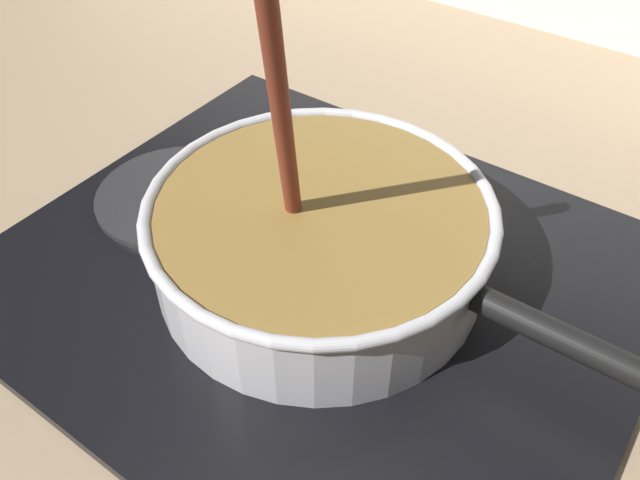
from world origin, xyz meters
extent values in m
cube|color=#9E8466|center=(0.00, 0.00, -0.02)|extent=(2.40, 1.60, 0.04)
cube|color=black|center=(-0.04, 0.17, 0.01)|extent=(0.56, 0.48, 0.01)
torus|color=#592D0C|center=(-0.04, 0.17, 0.02)|extent=(0.18, 0.18, 0.01)
cylinder|color=#262628|center=(-0.22, 0.17, 0.01)|extent=(0.16, 0.16, 0.01)
cylinder|color=silver|center=(-0.04, 0.17, 0.05)|extent=(0.29, 0.29, 0.08)
cylinder|color=olive|center=(-0.04, 0.17, 0.05)|extent=(0.28, 0.28, 0.07)
torus|color=silver|center=(-0.04, 0.17, 0.09)|extent=(0.30, 0.30, 0.01)
cylinder|color=black|center=(0.19, 0.17, 0.07)|extent=(0.17, 0.02, 0.02)
cylinder|color=beige|center=(-0.05, 0.23, 0.08)|extent=(0.03, 0.03, 0.01)
cylinder|color=beige|center=(-0.12, 0.16, 0.08)|extent=(0.03, 0.03, 0.01)
cylinder|color=#E5CC7A|center=(-0.02, 0.18, 0.08)|extent=(0.03, 0.03, 0.01)
cylinder|color=#EDD88C|center=(-0.02, 0.14, 0.08)|extent=(0.03, 0.03, 0.01)
cylinder|color=#EDD88C|center=(-0.10, 0.13, 0.08)|extent=(0.03, 0.03, 0.01)
cylinder|color=#E5CC7A|center=(0.07, 0.15, 0.08)|extent=(0.03, 0.03, 0.01)
cylinder|color=#EDD88C|center=(0.05, 0.11, 0.08)|extent=(0.03, 0.03, 0.01)
cylinder|color=maroon|center=(-0.04, 0.13, 0.20)|extent=(0.05, 0.08, 0.25)
cube|color=brown|center=(-0.06, 0.16, 0.07)|extent=(0.05, 0.05, 0.01)
camera|label=1|loc=(0.20, -0.17, 0.44)|focal=36.60mm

